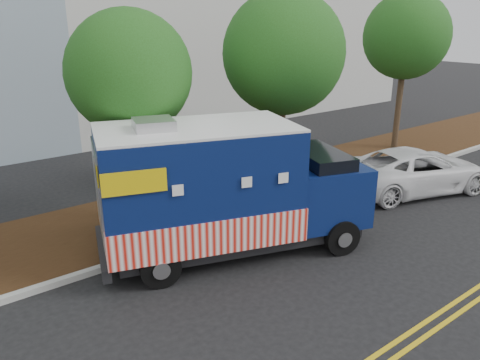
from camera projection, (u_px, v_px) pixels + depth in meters
ground at (182, 277)px, 10.90m from camera, size 120.00×120.00×0.00m
curb at (153, 252)px, 11.93m from camera, size 120.00×0.18×0.15m
mulch_strip at (119, 225)px, 13.50m from camera, size 120.00×4.00×0.15m
tree_b at (129, 74)px, 12.55m from camera, size 3.38×3.38×6.02m
tree_c at (284, 54)px, 14.96m from camera, size 3.94×3.94×6.63m
tree_d at (406, 36)px, 19.79m from camera, size 3.63×3.63×6.83m
food_truck at (222, 193)px, 11.59m from camera, size 7.20×4.44×3.58m
white_car at (416, 170)px, 16.17m from camera, size 5.87×3.99×1.49m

